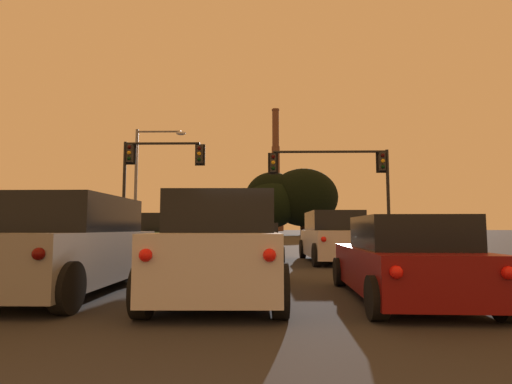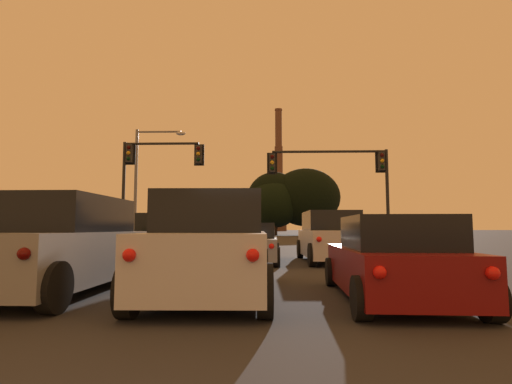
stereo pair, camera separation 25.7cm
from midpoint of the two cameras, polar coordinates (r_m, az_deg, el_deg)
The scene contains 13 objects.
hatchback_right_lane_second at distance 7.37m, azimuth 19.42°, elevation -9.33°, with size 2.04×4.16×1.44m.
suv_center_lane_second at distance 7.56m, azimuth -5.62°, elevation -7.71°, with size 2.18×4.93×1.86m.
suv_right_lane_front at distance 15.13m, azimuth 10.55°, elevation -6.39°, with size 2.18×4.93×1.86m.
pickup_truck_left_lane_front at distance 15.01m, azimuth -14.41°, elevation -6.68°, with size 2.26×5.53×1.82m.
suv_left_lane_second at distance 8.65m, azimuth -25.70°, elevation -6.91°, with size 2.14×4.92×1.86m.
sedan_center_lane_front at distance 14.81m, azimuth -0.51°, elevation -7.39°, with size 2.07×4.74×1.43m.
traffic_light_overhead_right at distance 23.05m, azimuth 12.44°, elevation 2.78°, with size 6.92×0.50×5.66m.
traffic_light_overhead_left at distance 23.63m, azimuth -15.12°, elevation 3.42°, with size 4.78×0.50×6.19m.
street_lamp at distance 27.06m, azimuth -15.89°, elevation 2.61°, with size 3.33×0.36×7.73m.
smokestack at distance 181.17m, azimuth 2.81°, elevation 1.36°, with size 6.81×6.81×56.09m.
treeline_center_left at distance 71.47m, azimuth 2.25°, elevation -1.62°, with size 9.81×8.83×9.91m.
treeline_far_right at distance 73.12m, azimuth 6.69°, elevation -0.78°, with size 12.53×11.27×12.13m.
treeline_right_mid at distance 72.67m, azimuth 2.23°, elevation -1.14°, with size 10.07×9.06×11.48m.
Camera 1 is at (0.47, -0.53, 1.23)m, focal length 28.00 mm.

